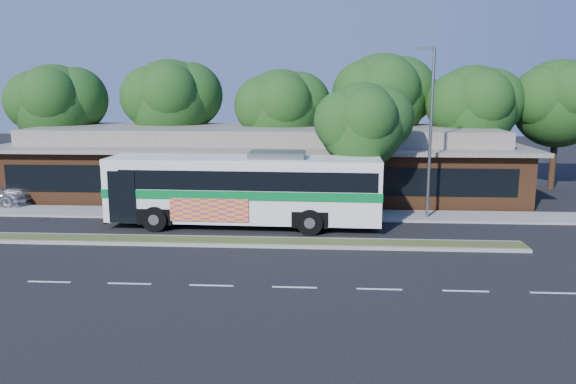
% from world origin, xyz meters
% --- Properties ---
extents(ground, '(120.00, 120.00, 0.00)m').
position_xyz_m(ground, '(0.00, 0.00, 0.00)').
color(ground, black).
rests_on(ground, ground).
extents(median_strip, '(26.00, 1.10, 0.15)m').
position_xyz_m(median_strip, '(0.00, 0.60, 0.07)').
color(median_strip, '#3E5022').
rests_on(median_strip, ground).
extents(sidewalk, '(44.00, 2.60, 0.12)m').
position_xyz_m(sidewalk, '(0.00, 6.40, 0.06)').
color(sidewalk, gray).
rests_on(sidewalk, ground).
extents(plaza_building, '(33.20, 11.20, 4.45)m').
position_xyz_m(plaza_building, '(0.00, 12.99, 2.13)').
color(plaza_building, brown).
rests_on(plaza_building, ground).
extents(lamp_post, '(0.93, 0.18, 9.07)m').
position_xyz_m(lamp_post, '(9.56, 6.00, 4.90)').
color(lamp_post, slate).
rests_on(lamp_post, ground).
extents(tree_bg_a, '(6.47, 5.80, 8.63)m').
position_xyz_m(tree_bg_a, '(-14.58, 15.14, 5.87)').
color(tree_bg_a, black).
rests_on(tree_bg_a, ground).
extents(tree_bg_b, '(6.69, 6.00, 9.00)m').
position_xyz_m(tree_bg_b, '(-6.57, 16.14, 6.14)').
color(tree_bg_b, black).
rests_on(tree_bg_b, ground).
extents(tree_bg_c, '(6.24, 5.60, 8.26)m').
position_xyz_m(tree_bg_c, '(1.40, 15.13, 5.59)').
color(tree_bg_c, black).
rests_on(tree_bg_c, ground).
extents(tree_bg_d, '(6.91, 6.20, 9.37)m').
position_xyz_m(tree_bg_d, '(8.45, 16.15, 6.42)').
color(tree_bg_d, black).
rests_on(tree_bg_d, ground).
extents(tree_bg_e, '(6.47, 5.80, 8.50)m').
position_xyz_m(tree_bg_e, '(14.42, 15.14, 5.74)').
color(tree_bg_e, black).
rests_on(tree_bg_e, ground).
extents(tree_bg_f, '(6.69, 6.00, 8.92)m').
position_xyz_m(tree_bg_f, '(20.43, 16.14, 6.06)').
color(tree_bg_f, black).
rests_on(tree_bg_f, ground).
extents(transit_bus, '(13.87, 3.51, 3.87)m').
position_xyz_m(transit_bus, '(0.04, 3.80, 2.15)').
color(transit_bus, white).
rests_on(transit_bus, ground).
extents(sidewalk_tree, '(5.09, 4.57, 7.29)m').
position_xyz_m(sidewalk_tree, '(6.33, 6.31, 5.11)').
color(sidewalk_tree, black).
rests_on(sidewalk_tree, ground).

